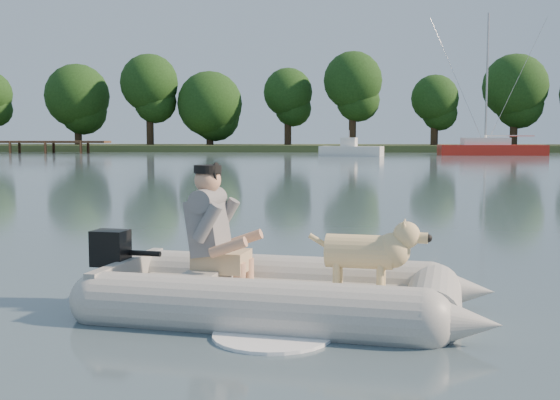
# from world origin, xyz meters

# --- Properties ---
(water) EXTENTS (160.00, 160.00, 0.00)m
(water) POSITION_xyz_m (0.00, 0.00, 0.00)
(water) COLOR slate
(water) RESTS_ON ground
(shore_bank) EXTENTS (160.00, 12.00, 0.70)m
(shore_bank) POSITION_xyz_m (0.00, 62.00, 0.25)
(shore_bank) COLOR #47512D
(shore_bank) RESTS_ON water
(dock) EXTENTS (18.00, 2.00, 1.04)m
(dock) POSITION_xyz_m (-26.00, 52.00, 0.52)
(dock) COLOR #4C331E
(dock) RESTS_ON water
(treeline) EXTENTS (90.22, 7.35, 9.27)m
(treeline) POSITION_xyz_m (7.75, 61.06, 5.30)
(treeline) COLOR #332316
(treeline) RESTS_ON shore_bank
(dinghy) EXTENTS (5.00, 3.94, 1.32)m
(dinghy) POSITION_xyz_m (0.71, -0.04, 0.56)
(dinghy) COLOR #9D9C98
(dinghy) RESTS_ON water
(man) EXTENTS (0.79, 0.71, 1.03)m
(man) POSITION_xyz_m (0.06, 0.13, 0.74)
(man) COLOR slate
(man) RESTS_ON dinghy
(dog) EXTENTS (0.93, 0.47, 0.59)m
(dog) POSITION_xyz_m (1.32, -0.11, 0.49)
(dog) COLOR tan
(dog) RESTS_ON dinghy
(outboard_motor) EXTENTS (0.44, 0.34, 0.75)m
(outboard_motor) POSITION_xyz_m (-0.85, 0.24, 0.30)
(outboard_motor) COLOR black
(outboard_motor) RESTS_ON dinghy
(motorboat) EXTENTS (4.94, 2.94, 1.96)m
(motorboat) POSITION_xyz_m (3.03, 45.22, 0.89)
(motorboat) COLOR white
(motorboat) RESTS_ON water
(sailboat) EXTENTS (7.84, 2.42, 10.75)m
(sailboat) POSITION_xyz_m (13.61, 48.09, 0.47)
(sailboat) COLOR #B21E14
(sailboat) RESTS_ON water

